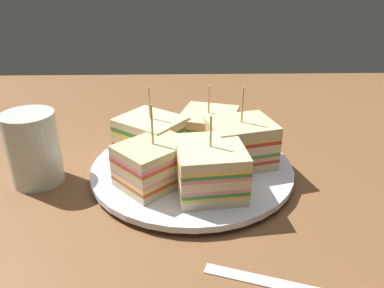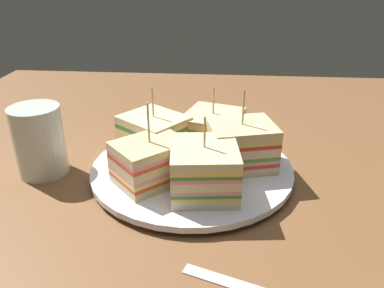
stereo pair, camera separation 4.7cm
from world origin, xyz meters
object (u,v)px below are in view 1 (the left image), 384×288
Objects in this scene: sandwich_wedge_3 at (208,130)px; drinking_glass at (34,153)px; plate at (192,169)px; sandwich_wedge_0 at (154,164)px; sandwich_wedge_2 at (240,143)px; sandwich_wedge_4 at (152,137)px; sandwich_wedge_1 at (210,168)px; chip_pile at (191,158)px.

sandwich_wedge_3 reaches higher than drinking_glass.
sandwich_wedge_0 is at bearing 42.88° from plate.
sandwich_wedge_2 is 0.97× the size of sandwich_wedge_4.
sandwich_wedge_0 is at bearing 9.15° from sandwich_wedge_2.
sandwich_wedge_1 reaches higher than chip_pile.
sandwich_wedge_3 is 0.94× the size of sandwich_wedge_4.
sandwich_wedge_2 is at bearing -40.23° from sandwich_wedge_1.
sandwich_wedge_2 reaches higher than drinking_glass.
sandwich_wedge_3 is (-2.39, -5.60, 3.04)cm from plate.
sandwich_wedge_3 reaches higher than plate.
drinking_glass is at bearing -126.96° from sandwich_wedge_4.
sandwich_wedge_0 is 7.24cm from sandwich_wedge_4.
sandwich_wedge_1 reaches higher than sandwich_wedge_3.
sandwich_wedge_1 is 1.00× the size of drinking_glass.
chip_pile is (2.54, 5.45, -1.54)cm from sandwich_wedge_3.
sandwich_wedge_4 is at bearing -29.84° from plate.
sandwich_wedge_2 is 25.47cm from drinking_glass.
chip_pile is 0.81× the size of drinking_glass.
sandwich_wedge_0 is at bearing 168.18° from drinking_glass.
sandwich_wedge_1 is 11.44cm from sandwich_wedge_3.
sandwich_wedge_2 is at bearing -175.10° from plate.
plate is 6.81cm from sandwich_wedge_3.
sandwich_wedge_2 is 1.03× the size of sandwich_wedge_3.
plate is 6.93cm from sandwich_wedge_1.
plate is at bearing 7.00° from sandwich_wedge_4.
sandwich_wedge_0 is 1.11× the size of drinking_glass.
sandwich_wedge_1 is at bearing 41.49° from sandwich_wedge_2.
sandwich_wedge_2 reaches higher than sandwich_wedge_3.
sandwich_wedge_0 is 11.55cm from sandwich_wedge_2.
plate is at bearing -9.84° from sandwich_wedge_2.
drinking_glass is at bearing 125.47° from sandwich_wedge_0.
sandwich_wedge_1 is at bearing -57.51° from sandwich_wedge_0.
sandwich_wedge_1 is at bearing 14.09° from sandwich_wedge_3.
sandwich_wedge_1 is at bearing 108.41° from chip_pile.
sandwich_wedge_1 is 7.63cm from sandwich_wedge_2.
sandwich_wedge_4 reaches higher than drinking_glass.
sandwich_wedge_0 is 11.93cm from sandwich_wedge_3.
drinking_glass is at bearing 3.56° from chip_pile.
sandwich_wedge_1 is 0.90× the size of sandwich_wedge_2.
plate is at bearing 11.07° from sandwich_wedge_1.
sandwich_wedge_2 is 1.39× the size of chip_pile.
sandwich_wedge_3 is at bearing -162.99° from drinking_glass.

